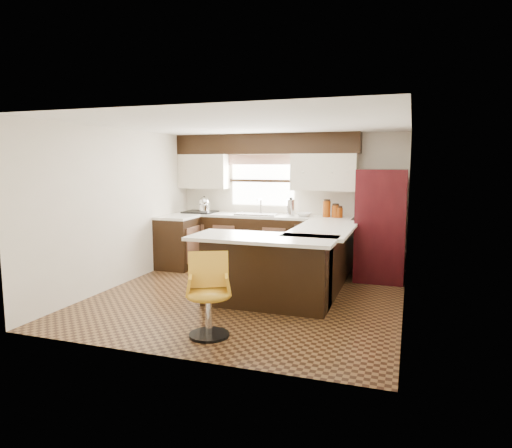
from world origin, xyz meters
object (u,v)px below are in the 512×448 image
(peninsula_long, at_px, (320,260))
(refrigerator, at_px, (381,225))
(peninsula_return, at_px, (266,273))
(bar_chair, at_px, (209,296))

(peninsula_long, xyz_separation_m, refrigerator, (0.80, 0.93, 0.44))
(peninsula_return, distance_m, bar_chair, 1.25)
(refrigerator, relative_size, bar_chair, 1.96)
(peninsula_long, xyz_separation_m, peninsula_return, (-0.53, -0.97, 0.00))
(peninsula_long, relative_size, bar_chair, 2.15)
(peninsula_return, xyz_separation_m, bar_chair, (-0.27, -1.23, 0.00))
(refrigerator, distance_m, bar_chair, 3.53)
(peninsula_long, xyz_separation_m, bar_chair, (-0.79, -2.20, 0.00))
(bar_chair, bearing_deg, refrigerator, 38.58)
(peninsula_return, bearing_deg, bar_chair, -102.28)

